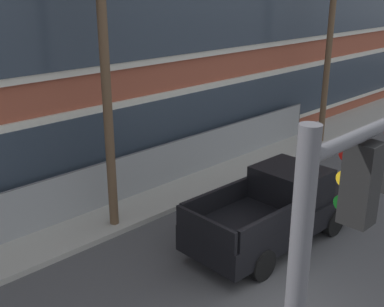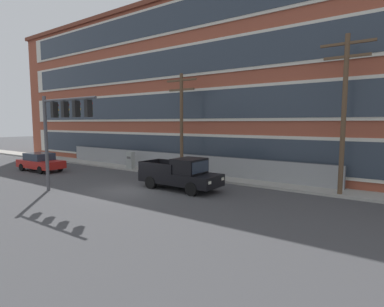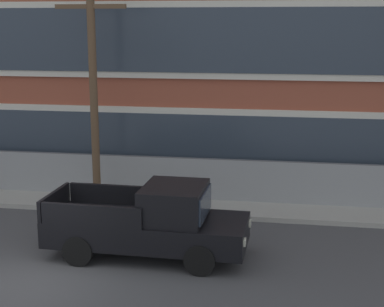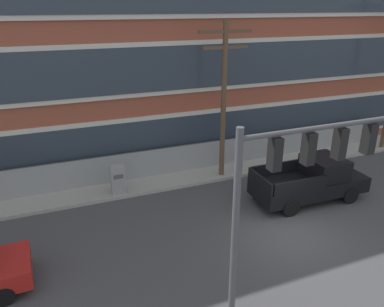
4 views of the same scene
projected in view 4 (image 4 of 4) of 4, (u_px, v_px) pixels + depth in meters
ground_plane at (290, 235)px, 14.82m from camera, size 160.00×160.00×0.00m
sidewalk_building_side at (219, 171)px, 20.40m from camera, size 80.00×2.17×0.16m
brick_mill_building at (180, 23)px, 23.65m from camera, size 52.38×11.96×14.80m
chain_link_fence at (178, 160)px, 19.84m from camera, size 26.64×0.06×1.63m
traffic_signal_mast at (293, 172)px, 10.09m from camera, size 4.97×0.43×5.76m
pickup_truck_black at (312, 181)px, 17.23m from camera, size 5.42×2.22×2.01m
utility_pole_near_corner at (224, 95)px, 18.21m from camera, size 2.71×0.26×7.86m
electrical_cabinet at (118, 181)px, 17.50m from camera, size 0.65×0.46×1.62m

